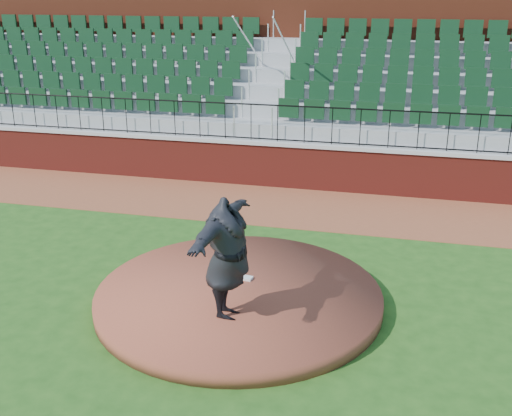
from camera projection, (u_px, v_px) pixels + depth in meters
The scene contains 10 objects.
ground at pixel (236, 304), 11.01m from camera, with size 90.00×90.00×0.00m, color #224E16.
warning_track at pixel (292, 206), 15.94m from camera, with size 34.00×3.20×0.01m, color brown.
field_wall at pixel (303, 167), 17.20m from camera, with size 34.00×0.35×1.20m, color maroon.
wall_cap at pixel (304, 145), 16.98m from camera, with size 34.00×0.45×0.10m, color #B7B7B7.
wall_railing at pixel (305, 125), 16.80m from camera, with size 34.00×0.05×1.00m, color black, non-canonical shape.
seating_stands at pixel (320, 91), 19.12m from camera, with size 34.00×5.10×4.60m, color gray, non-canonical shape.
concourse_wall at pixel (332, 66), 21.52m from camera, with size 34.00×0.50×5.50m, color maroon.
pitchers_mound at pixel (239, 296), 11.01m from camera, with size 5.09×5.09×0.25m, color brown.
pitching_rubber at pixel (236, 276), 11.45m from camera, with size 0.65×0.16×0.04m, color white.
pitcher at pixel (227, 258), 9.77m from camera, with size 2.53×0.69×2.06m, color black.
Camera 1 is at (2.71, -9.41, 5.33)m, focal length 43.23 mm.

